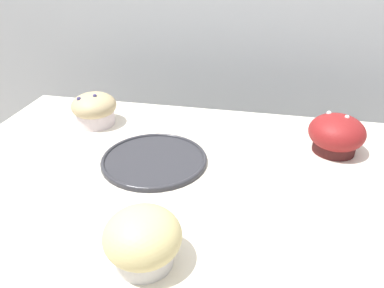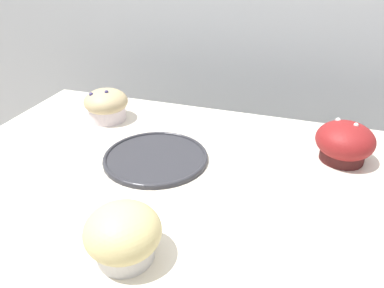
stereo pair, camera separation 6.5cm
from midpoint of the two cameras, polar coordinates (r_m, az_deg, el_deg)
name	(u,v)px [view 2 (the right image)]	position (r m, az deg, el deg)	size (l,w,h in m)	color
wall_back	(266,71)	(1.14, 12.82, 10.81)	(3.20, 0.10, 1.80)	#B2B7BC
muffin_front_center	(123,235)	(0.48, -6.55, -13.75)	(0.10, 0.10, 0.08)	silver
muffin_back_left	(106,105)	(0.85, -10.80, 5.85)	(0.10, 0.10, 0.07)	silver
muffin_back_right	(344,143)	(0.74, 24.59, 0.11)	(0.10, 0.10, 0.08)	#471A1A
serving_plate	(156,157)	(0.69, -2.87, -2.12)	(0.19, 0.19, 0.01)	#2D2D33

